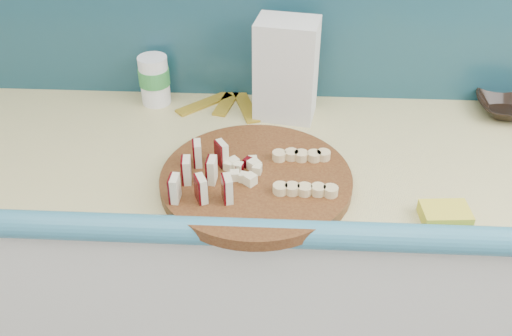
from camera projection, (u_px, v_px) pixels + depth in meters
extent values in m
cube|color=silver|center=(221.00, 280.00, 1.68)|extent=(2.20, 0.60, 0.88)
cube|color=#E3D685|center=(215.00, 153.00, 1.41)|extent=(2.20, 0.60, 0.03)
cube|color=teal|center=(198.00, 236.00, 1.17)|extent=(2.20, 0.06, 0.03)
cube|color=teal|center=(223.00, 7.00, 1.49)|extent=(2.20, 0.02, 0.50)
cylinder|color=#3F1D0D|center=(256.00, 180.00, 1.28)|extent=(0.45, 0.45, 0.03)
cube|color=beige|center=(175.00, 189.00, 1.18)|extent=(0.02, 0.04, 0.06)
cube|color=#400408|center=(171.00, 189.00, 1.18)|extent=(0.01, 0.04, 0.06)
cube|color=beige|center=(187.00, 170.00, 1.23)|extent=(0.02, 0.04, 0.06)
cube|color=#400408|center=(183.00, 170.00, 1.23)|extent=(0.01, 0.04, 0.06)
cube|color=beige|center=(198.00, 153.00, 1.29)|extent=(0.02, 0.04, 0.06)
cube|color=#400408|center=(194.00, 153.00, 1.29)|extent=(0.01, 0.04, 0.06)
cube|color=beige|center=(202.00, 189.00, 1.18)|extent=(0.02, 0.04, 0.06)
cube|color=#400408|center=(197.00, 189.00, 1.18)|extent=(0.01, 0.04, 0.06)
cube|color=beige|center=(212.00, 170.00, 1.23)|extent=(0.02, 0.04, 0.06)
cube|color=#400408|center=(208.00, 170.00, 1.23)|extent=(0.01, 0.04, 0.06)
cube|color=beige|center=(222.00, 153.00, 1.29)|extent=(0.02, 0.04, 0.06)
cube|color=#400408|center=(218.00, 153.00, 1.29)|extent=(0.01, 0.04, 0.06)
cube|color=beige|center=(228.00, 189.00, 1.18)|extent=(0.02, 0.04, 0.06)
cube|color=#400408|center=(223.00, 189.00, 1.18)|extent=(0.01, 0.04, 0.06)
cube|color=#F4EDC3|center=(248.00, 171.00, 1.26)|extent=(0.02, 0.02, 0.02)
cube|color=#F4EDC3|center=(251.00, 169.00, 1.27)|extent=(0.02, 0.02, 0.02)
cube|color=#400408|center=(250.00, 165.00, 1.28)|extent=(0.02, 0.02, 0.02)
cube|color=#F4EDC3|center=(244.00, 168.00, 1.27)|extent=(0.02, 0.02, 0.02)
cube|color=#F4EDC3|center=(240.00, 167.00, 1.28)|extent=(0.02, 0.02, 0.02)
cube|color=#F4EDC3|center=(234.00, 168.00, 1.27)|extent=(0.02, 0.02, 0.02)
cube|color=#F4EDC3|center=(238.00, 171.00, 1.26)|extent=(0.02, 0.02, 0.02)
cube|color=#F4EDC3|center=(236.00, 174.00, 1.25)|extent=(0.02, 0.02, 0.02)
cube|color=#400408|center=(237.00, 178.00, 1.24)|extent=(0.02, 0.02, 0.02)
cube|color=#F4EDC3|center=(244.00, 176.00, 1.25)|extent=(0.02, 0.02, 0.02)
cube|color=#F4EDC3|center=(250.00, 177.00, 1.25)|extent=(0.02, 0.02, 0.02)
cube|color=#F4EDC3|center=(248.00, 173.00, 1.26)|extent=(0.02, 0.02, 0.02)
cylinder|color=#DABF85|center=(281.00, 190.00, 1.21)|extent=(0.03, 0.03, 0.02)
cylinder|color=#DABF85|center=(293.00, 190.00, 1.21)|extent=(0.03, 0.03, 0.02)
cylinder|color=#DABF85|center=(305.00, 190.00, 1.21)|extent=(0.03, 0.03, 0.02)
cylinder|color=#DABF85|center=(318.00, 190.00, 1.21)|extent=(0.03, 0.03, 0.02)
cylinder|color=#DABF85|center=(330.00, 190.00, 1.21)|extent=(0.03, 0.03, 0.02)
cylinder|color=#DABF85|center=(279.00, 155.00, 1.31)|extent=(0.03, 0.03, 0.02)
cylinder|color=#DABF85|center=(290.00, 155.00, 1.31)|extent=(0.03, 0.03, 0.02)
cylinder|color=#DABF85|center=(302.00, 155.00, 1.31)|extent=(0.03, 0.03, 0.02)
cylinder|color=#DABF85|center=(313.00, 155.00, 1.31)|extent=(0.03, 0.03, 0.02)
cylinder|color=#DABF85|center=(324.00, 155.00, 1.31)|extent=(0.03, 0.03, 0.02)
imported|color=black|center=(508.00, 106.00, 1.53)|extent=(0.17, 0.17, 0.04)
cube|color=silver|center=(286.00, 70.00, 1.46)|extent=(0.17, 0.13, 0.26)
cylinder|color=white|center=(154.00, 80.00, 1.55)|extent=(0.08, 0.08, 0.14)
cylinder|color=green|center=(154.00, 76.00, 1.54)|extent=(0.08, 0.08, 0.05)
cube|color=yellow|center=(445.00, 214.00, 1.18)|extent=(0.10, 0.08, 0.03)
cube|color=#B68F23|center=(204.00, 104.00, 1.57)|extent=(0.15, 0.14, 0.01)
cube|color=#B68F23|center=(228.00, 100.00, 1.59)|extent=(0.07, 0.17, 0.01)
cube|color=#B68F23|center=(246.00, 107.00, 1.56)|extent=(0.09, 0.17, 0.01)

